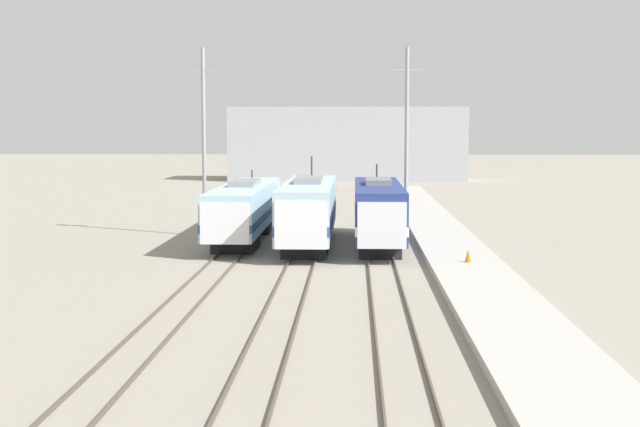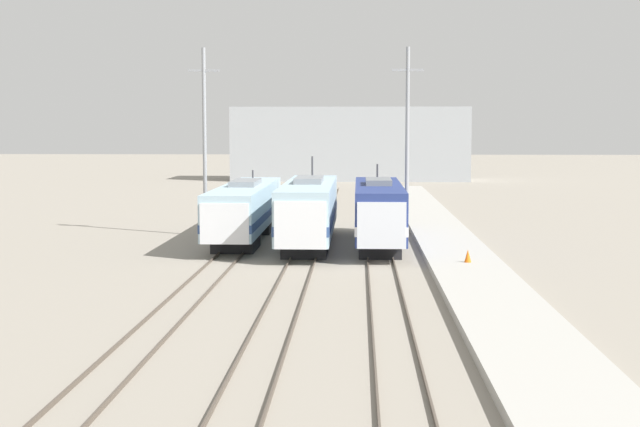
{
  "view_description": "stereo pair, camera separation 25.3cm",
  "coord_description": "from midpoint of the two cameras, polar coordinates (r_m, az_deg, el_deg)",
  "views": [
    {
      "loc": [
        2.87,
        -48.92,
        7.49
      ],
      "look_at": [
        0.87,
        3.23,
        2.45
      ],
      "focal_mm": 50.0,
      "sensor_mm": 36.0,
      "label": 1
    },
    {
      "loc": [
        3.12,
        -48.91,
        7.49
      ],
      "look_at": [
        0.87,
        3.23,
        2.45
      ],
      "focal_mm": 50.0,
      "sensor_mm": 36.0,
      "label": 2
    }
  ],
  "objects": [
    {
      "name": "platform",
      "position": [
        49.8,
        8.94,
        -2.97
      ],
      "size": [
        4.0,
        120.0,
        0.39
      ],
      "color": "#A8A59E",
      "rests_on": "ground_plane"
    },
    {
      "name": "ground_plane",
      "position": [
        49.58,
        -1.3,
        -3.17
      ],
      "size": [
        400.0,
        400.0,
        0.0
      ],
      "primitive_type": "plane",
      "color": "gray"
    },
    {
      "name": "locomotive_center",
      "position": [
        56.08,
        -0.88,
        0.15
      ],
      "size": [
        3.12,
        17.64,
        5.56
      ],
      "color": "#232326",
      "rests_on": "ground_plane"
    },
    {
      "name": "catenary_tower_right",
      "position": [
        61.17,
        5.44,
        4.79
      ],
      "size": [
        2.14,
        0.27,
        12.93
      ],
      "color": "gray",
      "rests_on": "ground_plane"
    },
    {
      "name": "locomotive_far_right",
      "position": [
        55.74,
        3.62,
        0.07
      ],
      "size": [
        2.93,
        16.29,
        5.07
      ],
      "color": "black",
      "rests_on": "ground_plane"
    },
    {
      "name": "rail_pair_far_left",
      "position": [
        50.02,
        -6.33,
        -3.04
      ],
      "size": [
        1.51,
        120.0,
        0.15
      ],
      "color": "#4C4238",
      "rests_on": "ground_plane"
    },
    {
      "name": "rail_pair_far_right",
      "position": [
        49.5,
        3.79,
        -3.11
      ],
      "size": [
        1.51,
        120.0,
        0.15
      ],
      "color": "#4C4238",
      "rests_on": "ground_plane"
    },
    {
      "name": "traffic_cone",
      "position": [
        47.8,
        9.32,
        -2.69
      ],
      "size": [
        0.37,
        0.37,
        0.67
      ],
      "color": "orange",
      "rests_on": "platform"
    },
    {
      "name": "catenary_tower_left",
      "position": [
        61.96,
        -7.56,
        4.78
      ],
      "size": [
        2.14,
        0.27,
        12.93
      ],
      "color": "gray",
      "rests_on": "ground_plane"
    },
    {
      "name": "depot_building",
      "position": [
        127.68,
        1.72,
        4.48
      ],
      "size": [
        33.33,
        9.45,
        10.36
      ],
      "color": "#9EA3A8",
      "rests_on": "ground_plane"
    },
    {
      "name": "rail_pair_center",
      "position": [
        49.57,
        -1.3,
        -3.09
      ],
      "size": [
        1.51,
        120.0,
        0.15
      ],
      "color": "#4C4238",
      "rests_on": "ground_plane"
    },
    {
      "name": "locomotive_far_left",
      "position": [
        58.95,
        -5.01,
        0.23
      ],
      "size": [
        3.06,
        18.97,
        4.48
      ],
      "color": "#232326",
      "rests_on": "ground_plane"
    }
  ]
}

